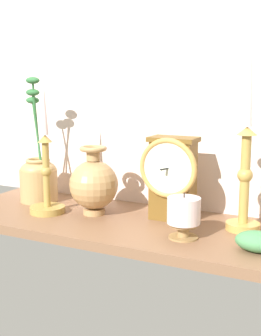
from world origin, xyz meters
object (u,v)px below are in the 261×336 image
at_px(mantel_clock, 172,176).
at_px(pillar_candle_front, 184,215).
at_px(candlestick_tall_center, 245,168).
at_px(brass_vase_bulbous, 94,184).
at_px(brass_vase_jar, 38,176).
at_px(candlestick_tall_left, 46,177).

xyz_separation_m(mantel_clock, pillar_candle_front, (0.08, -0.12, -0.06)).
xyz_separation_m(candlestick_tall_center, brass_vase_bulbous, (-0.39, -0.04, -0.07)).
bearing_deg(candlestick_tall_center, brass_vase_jar, 179.75).
bearing_deg(mantel_clock, candlestick_tall_left, -164.68).
relative_size(candlestick_tall_left, candlestick_tall_center, 0.79).
relative_size(mantel_clock, brass_vase_jar, 0.59).
xyz_separation_m(mantel_clock, candlestick_tall_left, (-0.33, -0.09, -0.01)).
xyz_separation_m(candlestick_tall_left, pillar_candle_front, (0.41, -0.03, -0.05)).
bearing_deg(brass_vase_bulbous, brass_vase_jar, 167.92).
xyz_separation_m(mantel_clock, brass_vase_bulbous, (-0.21, -0.04, -0.03)).
distance_m(candlestick_tall_center, brass_vase_jar, 0.62).
height_order(brass_vase_bulbous, pillar_candle_front, brass_vase_bulbous).
bearing_deg(candlestick_tall_center, brass_vase_bulbous, -173.51).
relative_size(candlestick_tall_center, pillar_candle_front, 4.33).
relative_size(mantel_clock, pillar_candle_front, 2.03).
distance_m(mantel_clock, brass_vase_bulbous, 0.22).
xyz_separation_m(candlestick_tall_left, brass_vase_jar, (-0.10, 0.09, -0.02)).
bearing_deg(brass_vase_bulbous, mantel_clock, 12.19).
bearing_deg(mantel_clock, candlestick_tall_center, 0.00).
distance_m(mantel_clock, candlestick_tall_center, 0.19).
height_order(mantel_clock, pillar_candle_front, mantel_clock).
distance_m(candlestick_tall_left, pillar_candle_front, 0.41).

